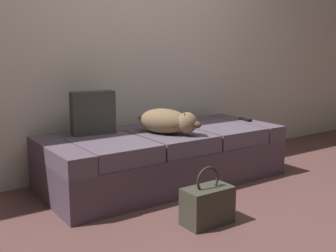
{
  "coord_description": "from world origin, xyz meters",
  "views": [
    {
      "loc": [
        -1.87,
        -1.72,
        1.1
      ],
      "look_at": [
        0.0,
        0.98,
        0.48
      ],
      "focal_mm": 44.2,
      "sensor_mm": 36.0,
      "label": 1
    }
  ],
  "objects_px": {
    "handbag": "(207,205)",
    "throw_pillow": "(93,113)",
    "dog_tan": "(168,121)",
    "couch": "(165,157)",
    "tv_remote": "(246,119)"
  },
  "relations": [
    {
      "from": "handbag",
      "to": "throw_pillow",
      "type": "bearing_deg",
      "value": 104.23
    },
    {
      "from": "dog_tan",
      "to": "handbag",
      "type": "distance_m",
      "value": 0.89
    },
    {
      "from": "couch",
      "to": "handbag",
      "type": "bearing_deg",
      "value": -106.51
    },
    {
      "from": "tv_remote",
      "to": "couch",
      "type": "bearing_deg",
      "value": -170.89
    },
    {
      "from": "dog_tan",
      "to": "handbag",
      "type": "relative_size",
      "value": 1.47
    },
    {
      "from": "dog_tan",
      "to": "tv_remote",
      "type": "relative_size",
      "value": 3.7
    },
    {
      "from": "couch",
      "to": "handbag",
      "type": "height_order",
      "value": "couch"
    },
    {
      "from": "couch",
      "to": "tv_remote",
      "type": "distance_m",
      "value": 0.94
    },
    {
      "from": "handbag",
      "to": "tv_remote",
      "type": "bearing_deg",
      "value": 35.75
    },
    {
      "from": "throw_pillow",
      "to": "handbag",
      "type": "bearing_deg",
      "value": -75.77
    },
    {
      "from": "tv_remote",
      "to": "handbag",
      "type": "height_order",
      "value": "tv_remote"
    },
    {
      "from": "couch",
      "to": "throw_pillow",
      "type": "relative_size",
      "value": 5.87
    },
    {
      "from": "dog_tan",
      "to": "throw_pillow",
      "type": "xyz_separation_m",
      "value": [
        -0.49,
        0.33,
        0.07
      ]
    },
    {
      "from": "couch",
      "to": "handbag",
      "type": "relative_size",
      "value": 5.28
    },
    {
      "from": "couch",
      "to": "tv_remote",
      "type": "relative_size",
      "value": 13.31
    }
  ]
}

